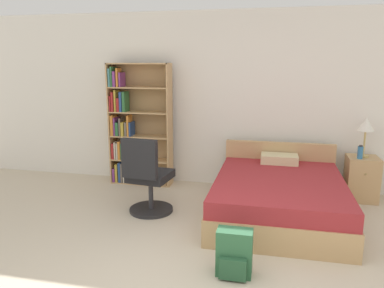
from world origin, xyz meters
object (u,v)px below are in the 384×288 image
(office_chair, at_px, (147,179))
(nightstand, at_px, (361,178))
(table_lamp, at_px, (366,126))
(bed, at_px, (279,196))
(water_bottle, at_px, (360,152))
(backpack_green, at_px, (234,254))
(bookshelf, at_px, (133,126))

(office_chair, height_order, nightstand, office_chair)
(table_lamp, bearing_deg, office_chair, -157.22)
(office_chair, bearing_deg, bed, 10.55)
(water_bottle, bearing_deg, nightstand, 55.05)
(bed, distance_m, backpack_green, 1.51)
(water_bottle, xyz_separation_m, backpack_green, (-1.43, -2.16, -0.49))
(water_bottle, relative_size, backpack_green, 0.43)
(bed, bearing_deg, nightstand, 36.08)
(bed, bearing_deg, water_bottle, 34.27)
(backpack_green, bearing_deg, bed, 75.06)
(office_chair, distance_m, backpack_green, 1.69)
(bookshelf, bearing_deg, office_chair, -61.56)
(table_lamp, height_order, water_bottle, table_lamp)
(nightstand, height_order, water_bottle, water_bottle)
(nightstand, bearing_deg, office_chair, -157.73)
(bed, relative_size, nightstand, 3.24)
(bed, relative_size, table_lamp, 3.68)
(nightstand, bearing_deg, bed, -143.92)
(office_chair, xyz_separation_m, table_lamp, (2.70, 1.13, 0.57))
(office_chair, bearing_deg, table_lamp, 22.78)
(nightstand, bearing_deg, water_bottle, -124.95)
(bed, relative_size, office_chair, 1.98)
(nightstand, bearing_deg, backpack_green, -123.50)
(nightstand, height_order, backpack_green, nightstand)
(bookshelf, xyz_separation_m, table_lamp, (3.32, -0.02, 0.13))
(bookshelf, xyz_separation_m, office_chair, (0.62, -1.15, -0.45))
(bed, bearing_deg, office_chair, -169.45)
(bed, relative_size, backpack_green, 4.61)
(nightstand, relative_size, backpack_green, 1.42)
(bookshelf, height_order, nightstand, bookshelf)
(bookshelf, bearing_deg, backpack_green, -51.71)
(bed, xyz_separation_m, table_lamp, (1.11, 0.84, 0.77))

